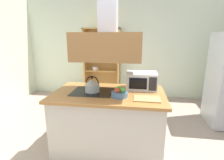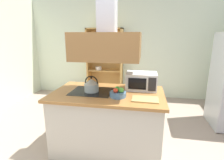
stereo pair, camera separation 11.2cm
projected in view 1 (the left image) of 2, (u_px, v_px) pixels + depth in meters
wall_back at (131, 48)px, 4.94m from camera, size 6.00×0.12×2.70m
kitchen_island at (109, 120)px, 2.69m from camera, size 1.62×0.98×0.90m
range_hood at (108, 36)px, 2.39m from camera, size 0.90×0.70×1.31m
dish_cabinet at (102, 67)px, 4.96m from camera, size 0.97×0.40×1.90m
kettle at (92, 85)px, 2.59m from camera, size 0.21×0.21×0.24m
cutting_board at (147, 99)px, 2.30m from camera, size 0.34×0.25×0.02m
microwave at (142, 81)px, 2.73m from camera, size 0.46×0.35×0.26m
fruit_bowl at (120, 93)px, 2.40m from camera, size 0.22×0.22×0.14m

